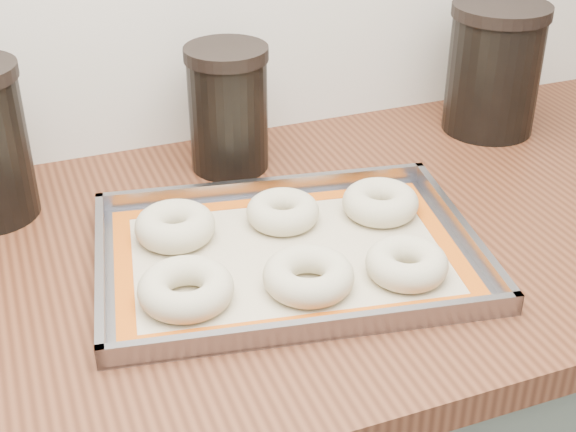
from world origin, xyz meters
name	(u,v)px	position (x,y,z in m)	size (l,w,h in m)	color
countertop	(370,231)	(0.00, 1.68, 0.88)	(3.06, 0.68, 0.04)	brown
baking_tray	(288,253)	(-0.14, 1.63, 0.91)	(0.51, 0.40, 0.03)	gray
baking_mat	(288,255)	(-0.14, 1.63, 0.90)	(0.46, 0.36, 0.00)	#C6B793
bagel_front_left	(186,289)	(-0.28, 1.58, 0.92)	(0.11, 0.11, 0.04)	beige
bagel_front_mid	(308,276)	(-0.14, 1.55, 0.92)	(0.11, 0.11, 0.03)	beige
bagel_front_right	(407,264)	(-0.02, 1.53, 0.92)	(0.10, 0.10, 0.03)	beige
bagel_back_left	(175,226)	(-0.26, 1.71, 0.92)	(0.10, 0.10, 0.04)	beige
bagel_back_mid	(283,212)	(-0.12, 1.70, 0.92)	(0.10, 0.10, 0.03)	beige
bagel_back_right	(380,202)	(0.01, 1.67, 0.92)	(0.10, 0.10, 0.04)	beige
canister_mid	(228,108)	(-0.13, 1.89, 0.99)	(0.12, 0.12, 0.18)	black
canister_right	(494,68)	(0.31, 1.87, 1.00)	(0.15, 0.15, 0.21)	black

